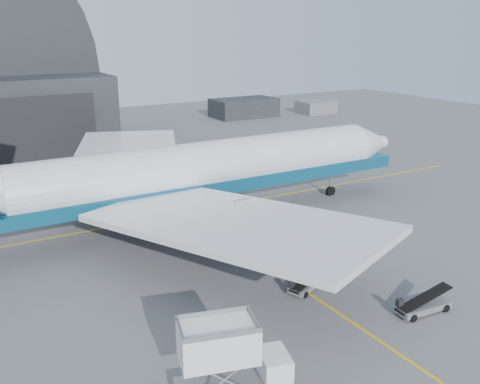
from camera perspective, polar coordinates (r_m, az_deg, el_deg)
ground at (r=42.30m, az=6.24°, el=-9.97°), size 200.00×200.00×0.00m
taxi_lines at (r=52.04m, az=-2.08°, el=-4.48°), size 80.00×42.12×0.02m
distant_bldg_a at (r=120.26m, az=0.42°, el=8.04°), size 14.00×8.00×4.00m
distant_bldg_b at (r=126.57m, az=8.06°, el=8.34°), size 8.00×6.00×2.80m
airliner at (r=53.57m, az=-5.50°, el=2.08°), size 54.22×52.57×19.03m
catering_truck at (r=30.03m, az=-1.27°, el=-17.45°), size 6.65×3.88×4.31m
pushback_tug at (r=53.76m, az=4.64°, el=-3.05°), size 4.18×2.88×1.79m
belt_loader_a at (r=41.81m, az=7.24°, el=-9.61°), size 4.14×2.58×1.56m
belt_loader_b at (r=40.43m, az=18.88°, el=-11.40°), size 4.49×1.82×1.69m
traffic_cone at (r=46.69m, az=5.38°, el=-6.88°), size 0.35×0.35×0.51m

